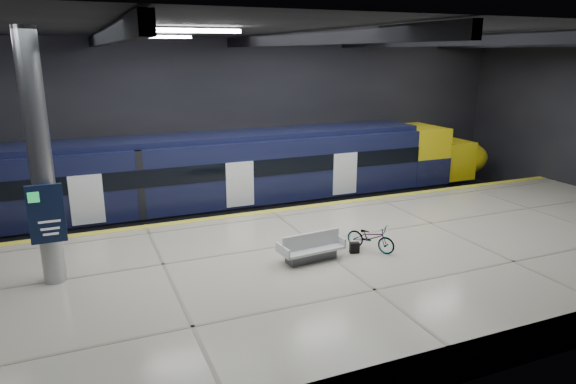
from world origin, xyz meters
TOP-DOWN VIEW (x-y plane):
  - ground at (0.00, 0.00)m, footprint 30.00×30.00m
  - room_shell at (-0.00, 0.00)m, footprint 30.10×16.10m
  - platform at (0.00, -2.50)m, footprint 30.00×11.00m
  - safety_strip at (0.00, 2.75)m, footprint 30.00×0.40m
  - rails at (0.00, 5.50)m, footprint 30.00×1.52m
  - train at (-2.11, 5.50)m, footprint 29.40×2.84m
  - bench at (-0.71, -2.46)m, footprint 2.10×1.02m
  - bicycle at (1.43, -2.47)m, footprint 1.38×1.72m
  - pannier_bag at (0.83, -2.47)m, footprint 0.33×0.24m
  - info_column at (-8.00, -1.03)m, footprint 0.90×0.78m

SIDE VIEW (x-z plane):
  - ground at x=0.00m, z-range 0.00..0.00m
  - rails at x=0.00m, z-range 0.00..0.16m
  - platform at x=0.00m, z-range 0.00..1.10m
  - safety_strip at x=0.00m, z-range 1.10..1.11m
  - pannier_bag at x=0.83m, z-range 1.10..1.45m
  - bench at x=-0.71m, z-range 0.97..1.87m
  - bicycle at x=1.43m, z-range 1.10..1.98m
  - train at x=-2.11m, z-range 0.16..3.95m
  - info_column at x=-8.00m, z-range 1.01..7.91m
  - room_shell at x=0.00m, z-range 1.69..9.74m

